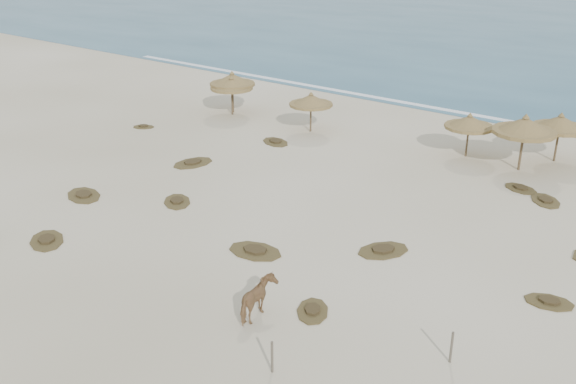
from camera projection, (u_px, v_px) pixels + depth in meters
name	position (u px, v px, depth m)	size (l,w,h in m)	color
ground	(224.00, 265.00, 24.96)	(160.00, 160.00, 0.00)	beige
foam_line	(484.00, 117.00, 43.88)	(70.00, 0.60, 0.01)	white
palapa_0	(232.00, 80.00, 44.11)	(3.21, 3.21, 2.93)	brown
palapa_1	(232.00, 84.00, 43.65)	(2.96, 2.96, 2.72)	brown
palapa_2	(311.00, 101.00, 40.11)	(3.08, 3.08, 2.58)	brown
palapa_3	(469.00, 123.00, 35.77)	(3.41, 3.41, 2.56)	brown
palapa_4	(525.00, 126.00, 33.62)	(4.30, 4.30, 3.12)	brown
palapa_5	(560.00, 123.00, 34.98)	(3.96, 3.96, 2.80)	brown
horse	(258.00, 300.00, 21.35)	(0.76, 1.67, 1.41)	olive
fence_post_near	(272.00, 357.00, 18.81)	(0.08, 0.08, 1.07)	brown
fence_post_far	(451.00, 347.00, 19.24)	(0.08, 0.08, 1.08)	brown
scrub_0	(84.00, 195.00, 31.20)	(2.64, 2.13, 0.16)	brown
scrub_1	(193.00, 163.00, 35.40)	(1.97, 2.61, 0.16)	brown
scrub_2	(177.00, 201.00, 30.50)	(2.28, 2.17, 0.16)	brown
scrub_3	(383.00, 250.00, 25.97)	(2.34, 2.64, 0.16)	brown
scrub_4	(549.00, 302.00, 22.44)	(1.94, 1.53, 0.16)	brown
scrub_6	(276.00, 142.00, 38.77)	(2.38, 1.98, 0.16)	brown
scrub_7	(546.00, 201.00, 30.59)	(2.15, 2.27, 0.16)	brown
scrub_8	(144.00, 127.00, 41.65)	(1.66, 1.50, 0.16)	brown
scrub_9	(255.00, 251.00, 25.92)	(2.52, 1.84, 0.16)	brown
scrub_10	(521.00, 188.00, 31.99)	(2.03, 1.66, 0.16)	brown
scrub_11	(47.00, 240.00, 26.77)	(2.50, 2.25, 0.16)	brown
scrub_12	(313.00, 311.00, 21.92)	(1.80, 1.99, 0.16)	brown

